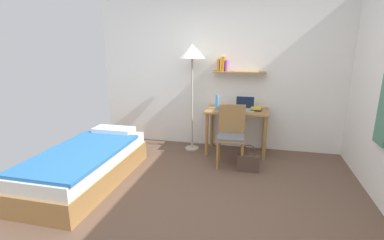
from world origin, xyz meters
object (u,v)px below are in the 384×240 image
(bed, at_px, (87,165))
(water_bottle, at_px, (217,102))
(book_stack, at_px, (256,108))
(handbag, at_px, (248,162))
(standing_lamp, at_px, (192,57))
(laptop, at_px, (245,106))
(desk_chair, at_px, (231,133))
(desk, at_px, (237,118))

(bed, xyz_separation_m, water_bottle, (1.49, 1.51, 0.62))
(book_stack, xyz_separation_m, handbag, (-0.06, -0.73, -0.64))
(water_bottle, distance_m, handbag, 1.14)
(water_bottle, height_order, handbag, water_bottle)
(standing_lamp, bearing_deg, water_bottle, -2.45)
(laptop, height_order, water_bottle, water_bottle)
(handbag, bearing_deg, laptop, 99.49)
(book_stack, bearing_deg, standing_lamp, -177.60)
(desk_chair, distance_m, standing_lamp, 1.40)
(bed, relative_size, water_bottle, 8.22)
(water_bottle, relative_size, handbag, 0.59)
(desk_chair, distance_m, water_bottle, 0.67)
(bed, xyz_separation_m, laptop, (1.94, 1.56, 0.56))
(standing_lamp, height_order, handbag, standing_lamp)
(standing_lamp, distance_m, book_stack, 1.34)
(desk, xyz_separation_m, desk_chair, (-0.04, -0.50, -0.11))
(desk, height_order, book_stack, book_stack)
(desk_chair, xyz_separation_m, handbag, (0.28, -0.19, -0.36))
(desk, relative_size, standing_lamp, 0.57)
(standing_lamp, bearing_deg, desk, 0.44)
(desk_chair, xyz_separation_m, book_stack, (0.34, 0.54, 0.28))
(standing_lamp, xyz_separation_m, handbag, (1.00, -0.69, -1.46))
(desk_chair, height_order, handbag, desk_chair)
(bed, xyz_separation_m, book_stack, (2.12, 1.57, 0.53))
(desk, xyz_separation_m, standing_lamp, (-0.76, -0.01, 0.99))
(standing_lamp, height_order, book_stack, standing_lamp)
(bed, distance_m, laptop, 2.55)
(handbag, bearing_deg, desk_chair, 146.02)
(desk, distance_m, desk_chair, 0.52)
(book_stack, bearing_deg, desk, -172.70)
(desk_chair, height_order, book_stack, desk_chair)
(desk_chair, xyz_separation_m, laptop, (0.16, 0.53, 0.31))
(book_stack, bearing_deg, water_bottle, -174.29)
(desk, relative_size, desk_chair, 1.12)
(desk, height_order, handbag, desk)
(bed, xyz_separation_m, handbag, (2.06, 0.84, -0.11))
(laptop, bearing_deg, water_bottle, -173.36)
(water_bottle, bearing_deg, desk, 4.24)
(desk, relative_size, handbag, 2.53)
(desk, bearing_deg, desk_chair, -94.46)
(bed, height_order, desk_chair, desk_chair)
(bed, relative_size, handbag, 4.83)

